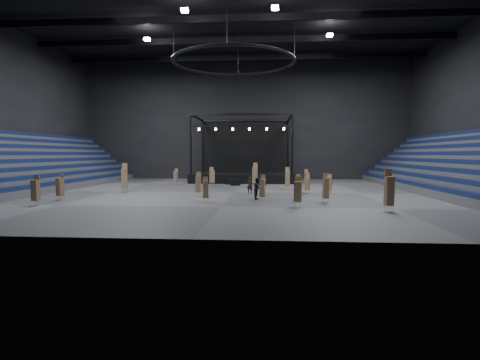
# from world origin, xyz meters

# --- Properties ---
(floor) EXTENTS (50.00, 50.00, 0.00)m
(floor) POSITION_xyz_m (0.00, 0.00, 0.00)
(floor) COLOR #454547
(floor) RESTS_ON ground
(ceiling) EXTENTS (50.00, 42.00, 0.20)m
(ceiling) POSITION_xyz_m (0.00, 0.00, 18.00)
(ceiling) COLOR black
(ceiling) RESTS_ON wall_back
(wall_back) EXTENTS (50.00, 0.20, 18.00)m
(wall_back) POSITION_xyz_m (0.00, 21.00, 9.00)
(wall_back) COLOR black
(wall_back) RESTS_ON ground
(wall_front) EXTENTS (50.00, 0.20, 18.00)m
(wall_front) POSITION_xyz_m (0.00, -21.00, 9.00)
(wall_front) COLOR black
(wall_front) RESTS_ON ground
(bleachers_left) EXTENTS (7.20, 40.00, 6.40)m
(bleachers_left) POSITION_xyz_m (-22.94, 0.00, 1.73)
(bleachers_left) COLOR #454547
(bleachers_left) RESTS_ON floor
(bleachers_right) EXTENTS (7.20, 40.00, 6.40)m
(bleachers_right) POSITION_xyz_m (22.94, 0.00, 1.73)
(bleachers_right) COLOR #454547
(bleachers_right) RESTS_ON floor
(stage) EXTENTS (14.00, 10.00, 9.20)m
(stage) POSITION_xyz_m (0.00, 16.24, 1.45)
(stage) COLOR black
(stage) RESTS_ON floor
(truss_ring) EXTENTS (12.30, 12.30, 5.15)m
(truss_ring) POSITION_xyz_m (-0.00, 0.00, 13.00)
(truss_ring) COLOR black
(truss_ring) RESTS_ON ceiling
(roof_girders) EXTENTS (49.00, 30.35, 0.70)m
(roof_girders) POSITION_xyz_m (0.00, -0.00, 17.20)
(roof_girders) COLOR black
(roof_girders) RESTS_ON ceiling
(floodlights) EXTENTS (28.60, 16.60, 0.25)m
(floodlights) POSITION_xyz_m (0.00, -4.00, 16.60)
(floodlights) COLOR white
(floodlights) RESTS_ON roof_girders
(flight_case_left) EXTENTS (1.18, 0.86, 0.71)m
(flight_case_left) POSITION_xyz_m (-1.31, 9.92, 0.36)
(flight_case_left) COLOR black
(flight_case_left) RESTS_ON floor
(flight_case_mid) EXTENTS (1.29, 0.85, 0.79)m
(flight_case_mid) POSITION_xyz_m (-0.53, 8.18, 0.39)
(flight_case_mid) COLOR black
(flight_case_mid) RESTS_ON floor
(flight_case_right) EXTENTS (1.24, 0.87, 0.75)m
(flight_case_right) POSITION_xyz_m (2.70, 8.58, 0.37)
(flight_case_right) COLOR black
(flight_case_right) RESTS_ON floor
(chair_stack_0) EXTENTS (0.52, 0.52, 2.22)m
(chair_stack_0) POSITION_xyz_m (6.00, -6.56, 1.14)
(chair_stack_0) COLOR silver
(chair_stack_0) RESTS_ON floor
(chair_stack_1) EXTENTS (0.49, 0.49, 2.48)m
(chair_stack_1) POSITION_xyz_m (5.60, 3.27, 1.28)
(chair_stack_1) COLOR silver
(chair_stack_1) RESTS_ON floor
(chair_stack_2) EXTENTS (0.53, 0.53, 1.95)m
(chair_stack_2) POSITION_xyz_m (9.41, -0.90, 1.03)
(chair_stack_2) COLOR silver
(chair_stack_2) RESTS_ON floor
(chair_stack_3) EXTENTS (0.45, 0.45, 2.26)m
(chair_stack_3) POSITION_xyz_m (-2.93, -3.78, 1.17)
(chair_stack_3) COLOR silver
(chair_stack_3) RESTS_ON floor
(chair_stack_4) EXTENTS (0.53, 0.53, 2.05)m
(chair_stack_4) POSITION_xyz_m (-1.60, -7.80, 1.08)
(chair_stack_4) COLOR silver
(chair_stack_4) RESTS_ON floor
(chair_stack_5) EXTENTS (0.61, 0.61, 2.23)m
(chair_stack_5) POSITION_xyz_m (-13.96, -7.55, 1.18)
(chair_stack_5) COLOR silver
(chair_stack_5) RESTS_ON floor
(chair_stack_6) EXTENTS (0.53, 0.53, 2.10)m
(chair_stack_6) POSITION_xyz_m (-7.95, 8.01, 1.09)
(chair_stack_6) COLOR silver
(chair_stack_6) RESTS_ON floor
(chair_stack_7) EXTENTS (0.55, 0.55, 1.88)m
(chair_stack_7) POSITION_xyz_m (7.33, -0.63, 1.00)
(chair_stack_7) COLOR silver
(chair_stack_7) RESTS_ON floor
(chair_stack_8) EXTENTS (0.62, 0.62, 2.88)m
(chair_stack_8) POSITION_xyz_m (1.97, 5.97, 1.47)
(chair_stack_8) COLOR silver
(chair_stack_8) RESTS_ON floor
(chair_stack_9) EXTENTS (0.49, 0.49, 2.32)m
(chair_stack_9) POSITION_xyz_m (-14.00, -10.84, 1.20)
(chair_stack_9) COLOR silver
(chair_stack_9) RESTS_ON floor
(chair_stack_10) EXTENTS (0.65, 0.65, 2.97)m
(chair_stack_10) POSITION_xyz_m (-11.03, -0.80, 1.52)
(chair_stack_10) COLOR silver
(chair_stack_10) RESTS_ON floor
(chair_stack_11) EXTENTS (0.63, 0.63, 2.26)m
(chair_stack_11) POSITION_xyz_m (5.61, -10.40, 1.21)
(chair_stack_11) COLOR silver
(chair_stack_11) RESTS_ON floor
(chair_stack_12) EXTENTS (0.49, 0.49, 2.18)m
(chair_stack_12) POSITION_xyz_m (3.00, -6.83, 1.12)
(chair_stack_12) COLOR silver
(chair_stack_12) RESTS_ON floor
(chair_stack_13) EXTENTS (0.50, 0.50, 2.38)m
(chair_stack_13) POSITION_xyz_m (8.04, -7.49, 1.21)
(chair_stack_13) COLOR silver
(chair_stack_13) RESTS_ON floor
(chair_stack_14) EXTENTS (0.68, 0.68, 2.33)m
(chair_stack_14) POSITION_xyz_m (-3.23, 6.84, 1.23)
(chair_stack_14) COLOR silver
(chair_stack_14) RESTS_ON floor
(chair_stack_15) EXTENTS (0.55, 0.55, 2.08)m
(chair_stack_15) POSITION_xyz_m (8.09, 7.24, 1.09)
(chair_stack_15) COLOR silver
(chair_stack_15) RESTS_ON floor
(chair_stack_16) EXTENTS (0.57, 0.57, 2.89)m
(chair_stack_16) POSITION_xyz_m (11.55, -11.99, 1.47)
(chair_stack_16) COLOR silver
(chair_stack_16) RESTS_ON floor
(man_center) EXTENTS (0.69, 0.55, 1.65)m
(man_center) POSITION_xyz_m (1.68, -0.94, 0.83)
(man_center) COLOR black
(man_center) RESTS_ON floor
(crew_member) EXTENTS (0.81, 0.99, 1.89)m
(crew_member) POSITION_xyz_m (2.59, -5.74, 0.95)
(crew_member) COLOR black
(crew_member) RESTS_ON floor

